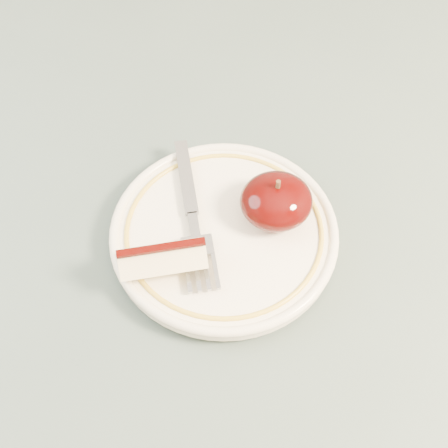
{
  "coord_description": "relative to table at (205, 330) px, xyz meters",
  "views": [
    {
      "loc": [
        -0.02,
        -0.25,
        1.22
      ],
      "look_at": [
        0.02,
        0.04,
        0.78
      ],
      "focal_mm": 50.0,
      "sensor_mm": 36.0,
      "label": 1
    }
  ],
  "objects": [
    {
      "name": "table",
      "position": [
        0.0,
        0.0,
        0.0
      ],
      "size": [
        0.9,
        0.9,
        0.75
      ],
      "color": "brown",
      "rests_on": "ground"
    },
    {
      "name": "apple_wedge",
      "position": [
        -0.03,
        0.01,
        0.12
      ],
      "size": [
        0.07,
        0.03,
        0.03
      ],
      "rotation": [
        0.0,
        0.0,
        0.05
      ],
      "color": "#F4E4B4",
      "rests_on": "plate"
    },
    {
      "name": "plate",
      "position": [
        0.02,
        0.04,
        0.1
      ],
      "size": [
        0.2,
        0.2,
        0.02
      ],
      "color": "#F0E8C9",
      "rests_on": "table"
    },
    {
      "name": "fork",
      "position": [
        -0.0,
        0.06,
        0.11
      ],
      "size": [
        0.03,
        0.16,
        0.0
      ],
      "rotation": [
        0.0,
        0.0,
        1.6
      ],
      "color": "gray",
      "rests_on": "plate"
    },
    {
      "name": "apple_half",
      "position": [
        0.07,
        0.06,
        0.13
      ],
      "size": [
        0.06,
        0.06,
        0.05
      ],
      "color": "black",
      "rests_on": "plate"
    }
  ]
}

